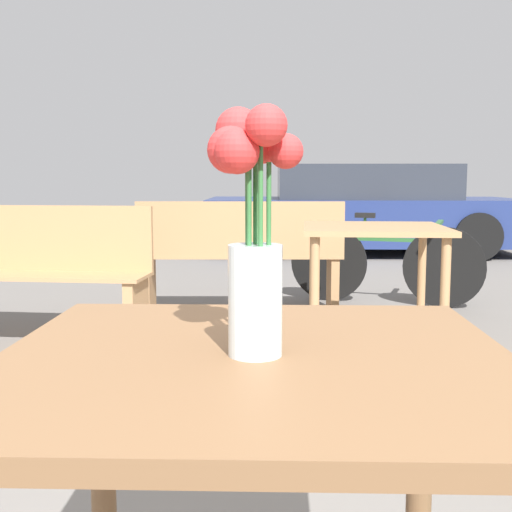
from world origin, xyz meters
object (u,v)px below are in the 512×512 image
object	(u,v)px
table_front	(255,439)
bicycle	(385,263)
bench_far	(240,254)
parked_car	(362,211)
bench_near	(3,268)
flower_vase	(252,231)
table_back	(373,246)

from	to	relation	value
table_front	bicycle	distance (m)	4.36
bench_far	parked_car	bearing A→B (deg)	71.14
parked_car	bench_near	bearing A→B (deg)	-119.10
flower_vase	table_back	world-z (taller)	flower_vase
parked_car	bicycle	bearing A→B (deg)	-94.28
table_front	table_back	size ratio (longest dim) A/B	0.91
bench_near	table_back	world-z (taller)	bench_near
flower_vase	bicycle	bearing A→B (deg)	78.27
table_front	bench_far	world-z (taller)	bench_far
table_front	parked_car	world-z (taller)	parked_car
flower_vase	bicycle	size ratio (longest dim) A/B	0.24
table_back	parked_car	size ratio (longest dim) A/B	0.20
bench_far	table_back	size ratio (longest dim) A/B	1.83
flower_vase	bench_near	size ratio (longest dim) A/B	0.19
flower_vase	bench_far	size ratio (longest dim) A/B	0.23
table_front	table_back	distance (m)	2.80
bench_near	bench_far	bearing A→B (deg)	32.81
parked_car	flower_vase	bearing A→B (deg)	-98.31
bicycle	parked_car	size ratio (longest dim) A/B	0.36
bench_near	table_back	xyz separation A→B (m)	(2.22, -0.16, 0.16)
bench_near	parked_car	size ratio (longest dim) A/B	0.44
table_front	bicycle	world-z (taller)	table_front
bench_near	table_front	bearing A→B (deg)	-60.27
table_back	bicycle	size ratio (longest dim) A/B	0.55
bench_near	parked_car	world-z (taller)	parked_car
table_front	flower_vase	size ratio (longest dim) A/B	2.13
bicycle	table_back	bearing A→B (deg)	-101.76
flower_vase	table_back	xyz separation A→B (m)	(0.57, 2.75, -0.31)
bench_far	table_front	bearing A→B (deg)	-86.07
table_back	flower_vase	bearing A→B (deg)	-101.72
bench_far	table_back	bearing A→B (deg)	-52.05
flower_vase	parked_car	size ratio (longest dim) A/B	0.08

